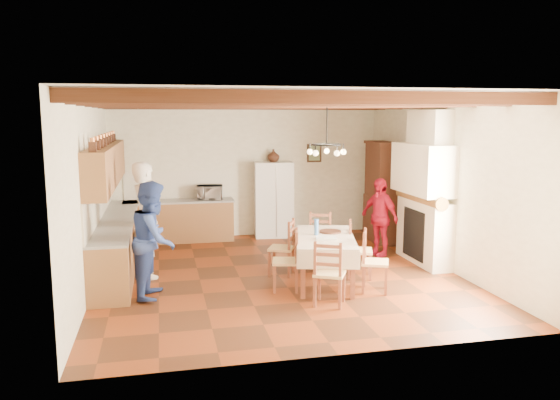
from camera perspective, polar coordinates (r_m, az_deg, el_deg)
The scene contains 31 objects.
floor at distance 9.44m, azimuth -0.20°, elevation -7.87°, with size 6.00×6.50×0.02m, color #482412.
ceiling at distance 9.05m, azimuth -0.21°, elevation 10.77°, with size 6.00×6.50×0.02m, color beige.
wall_back at distance 12.31m, azimuth -3.43°, elevation 3.20°, with size 6.00×0.02×3.00m, color beige.
wall_front at distance 6.02m, azimuth 6.38°, elevation -2.75°, with size 6.00×0.02×3.00m, color beige.
wall_left at distance 8.99m, azimuth -19.32°, elevation 0.64°, with size 0.02×6.50×3.00m, color beige.
wall_right at distance 10.19m, azimuth 16.58°, elevation 1.68°, with size 0.02×6.50×3.00m, color beige.
ceiling_beams at distance 9.05m, azimuth -0.21°, elevation 10.14°, with size 6.00×6.30×0.16m, color #3C1B0C, non-canonical shape.
lower_cabinets_left at distance 10.18m, azimuth -16.59°, elevation -4.46°, with size 0.60×4.30×0.86m, color brown.
lower_cabinets_back at distance 12.01m, azimuth -10.47°, elevation -2.24°, with size 2.30×0.60×0.86m, color brown.
countertop_left at distance 10.08m, azimuth -16.70°, elevation -1.96°, with size 0.62×4.30×0.04m, color slate.
countertop_back at distance 11.93m, azimuth -10.53°, elevation -0.11°, with size 2.34×0.62×0.04m, color slate.
backsplash_left at distance 10.06m, azimuth -18.40°, elevation -0.22°, with size 0.03×4.30×0.60m, color silver.
backsplash_back at distance 12.17m, azimuth -10.62°, elevation 1.58°, with size 2.30×0.03×0.60m, color silver.
upper_cabinets at distance 9.97m, azimuth -17.66°, elevation 3.50°, with size 0.35×4.20×0.70m, color brown.
fireplace at distance 10.24m, azimuth 14.60°, elevation 1.23°, with size 0.56×1.60×2.80m, color #EDE5C7, non-canonical shape.
wall_picture at distance 12.58m, azimuth 3.59°, elevation 4.92°, with size 0.34×0.03×0.42m, color #312116.
refrigerator at distance 12.29m, azimuth -0.72°, elevation 0.11°, with size 0.84×0.69×1.68m, color white.
hutch at distance 12.01m, azimuth 10.55°, elevation 0.88°, with size 0.50×1.19×2.15m, color #3D1D15, non-canonical shape.
dining_table at distance 8.86m, azimuth 4.76°, elevation -4.31°, with size 1.31×1.94×0.78m.
chandelier at distance 8.64m, azimuth 4.89°, elevation 5.79°, with size 0.47×0.47×0.03m, color black.
chair_left_near at distance 8.52m, azimuth 0.58°, elevation -6.30°, with size 0.42×0.40×0.96m, color brown, non-canonical shape.
chair_left_far at distance 9.34m, azimuth 0.15°, elevation -4.94°, with size 0.42×0.40×0.96m, color brown, non-canonical shape.
chair_right_near at distance 8.59m, azimuth 9.92°, elevation -6.31°, with size 0.42×0.40×0.96m, color brown, non-canonical shape.
chair_right_far at distance 9.27m, azimuth 8.37°, elevation -5.15°, with size 0.42×0.40×0.96m, color brown, non-canonical shape.
chair_end_near at distance 7.91m, azimuth 5.21°, elevation -7.53°, with size 0.42×0.40×0.96m, color brown, non-canonical shape.
chair_end_far at distance 9.91m, azimuth 4.17°, elevation -4.15°, with size 0.42×0.40×0.96m, color brown, non-canonical shape.
person_man at distance 9.38m, azimuth -13.83°, elevation -2.02°, with size 0.71×0.47×1.96m, color silver.
person_woman_blue at distance 8.37m, azimuth -13.04°, elevation -4.02°, with size 0.85×0.66×1.75m, color #2E448F.
person_woman_red at distance 10.71m, azimuth 10.34°, elevation -1.77°, with size 0.89×0.37×1.52m, color red.
microwave at distance 11.95m, azimuth -7.34°, elevation 0.80°, with size 0.55×0.37×0.30m, color silver.
fridge_vase at distance 12.18m, azimuth -0.70°, elevation 4.68°, with size 0.27×0.27×0.28m, color #3D1D15.
Camera 1 is at (-1.91, -8.84, 2.70)m, focal length 35.00 mm.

